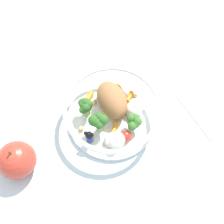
# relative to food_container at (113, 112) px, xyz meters

# --- Properties ---
(ground_plane) EXTENTS (2.40, 2.40, 0.00)m
(ground_plane) POSITION_rel_food_container_xyz_m (-0.01, -0.01, -0.03)
(ground_plane) COLOR silver
(food_container) EXTENTS (0.21, 0.21, 0.07)m
(food_container) POSITION_rel_food_container_xyz_m (0.00, 0.00, 0.00)
(food_container) COLOR white
(food_container) RESTS_ON ground_plane
(loose_apple) EXTENTS (0.08, 0.08, 0.09)m
(loose_apple) POSITION_rel_food_container_xyz_m (-0.20, -0.09, 0.00)
(loose_apple) COLOR #BC3828
(loose_apple) RESTS_ON ground_plane
(folded_napkin) EXTENTS (0.15, 0.16, 0.01)m
(folded_napkin) POSITION_rel_food_container_xyz_m (0.24, 0.01, -0.03)
(folded_napkin) COLOR white
(folded_napkin) RESTS_ON ground_plane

